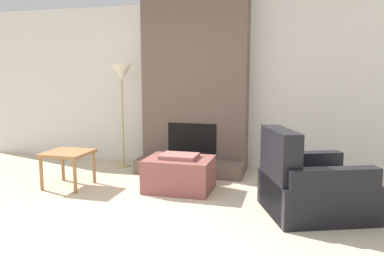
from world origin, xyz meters
The scene contains 7 objects.
ground_plane centered at (0.00, 0.00, 0.00)m, with size 24.00×24.00×0.00m, color beige.
wall_back centered at (0.00, 2.88, 1.30)m, with size 8.09×0.06×2.60m, color silver.
fireplace centered at (0.00, 2.62, 1.21)m, with size 1.62×0.79×2.60m.
ottoman centered at (0.09, 1.49, 0.22)m, with size 0.84×0.63×0.47m.
armchair centered at (1.66, 1.06, 0.28)m, with size 1.27×1.21×0.92m.
side_table centered at (-1.39, 1.26, 0.41)m, with size 0.57×0.55×0.48m.
floor_lamp_left centered at (-1.17, 2.49, 1.42)m, with size 0.31×0.31×1.64m.
Camera 1 is at (1.45, -3.00, 1.50)m, focal length 35.00 mm.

